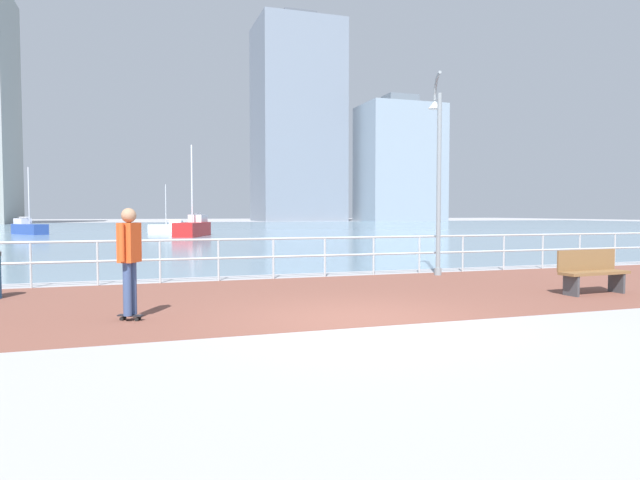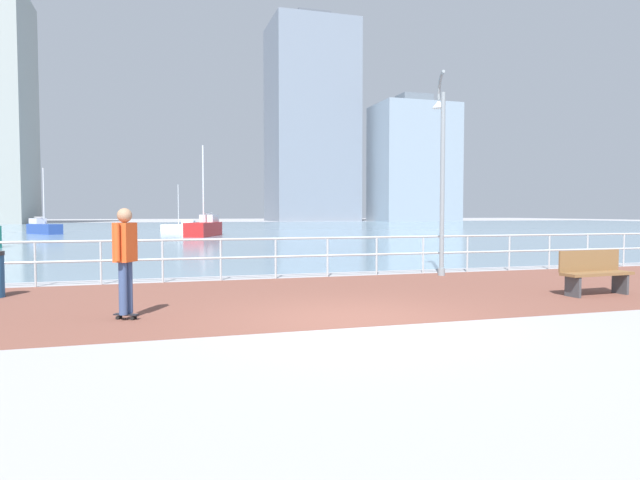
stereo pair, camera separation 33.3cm
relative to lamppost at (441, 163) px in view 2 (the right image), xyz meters
name	(u,v)px [view 2 (the right image)]	position (x,y,z in m)	size (l,w,h in m)	color
ground	(189,233)	(-4.49, 34.66, -3.04)	(220.00, 220.00, 0.00)	#9E9EA3
brick_paving	(309,296)	(-4.49, -2.73, -3.04)	(28.00, 6.36, 0.01)	brown
harbor_water	(182,229)	(-4.49, 45.45, -3.04)	(180.00, 88.00, 0.00)	#6B899E
waterfront_railing	(276,250)	(-4.49, 0.45, -2.31)	(25.25, 0.06, 1.06)	#B2BCC1
lamppost	(441,163)	(0.00, 0.00, 0.00)	(0.43, 0.80, 5.49)	gray
skateboarder	(125,253)	(-7.94, -4.26, -1.97)	(0.40, 0.53, 1.77)	black
park_bench	(595,272)	(1.20, -4.26, -2.56)	(1.63, 0.55, 0.92)	brown
sailboat_white	(180,227)	(-5.09, 37.89, -2.64)	(3.13, 1.90, 4.20)	white
sailboat_red	(44,228)	(-15.75, 35.35, -2.54)	(3.08, 3.73, 5.25)	#284799
sailboat_teal	(204,227)	(-3.85, 27.62, -2.42)	(3.11, 4.84, 6.53)	#B21E1E
tower_concrete	(311,123)	(24.23, 97.79, 17.17)	(16.86, 14.78, 42.08)	slate
tower_brick	(414,163)	(42.76, 88.23, 8.63)	(15.68, 11.48, 25.00)	#8493A3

